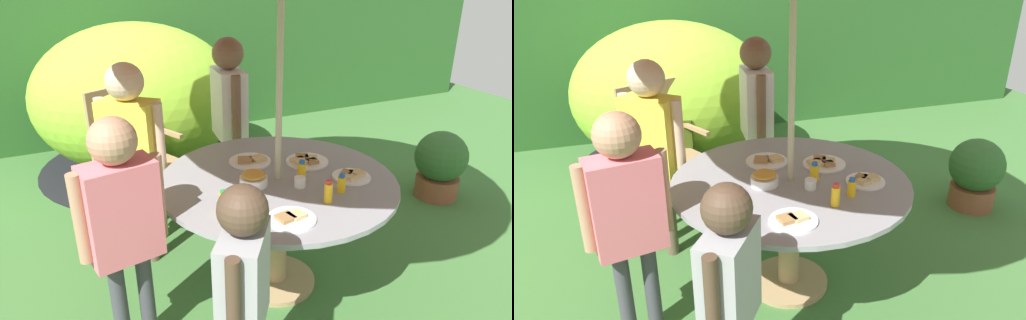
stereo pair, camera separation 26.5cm
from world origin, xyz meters
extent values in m
cube|color=#3D6B33|center=(0.00, 0.00, -0.01)|extent=(10.00, 10.00, 0.02)
cube|color=#285623|center=(0.00, 3.28, 0.83)|extent=(9.00, 0.70, 1.65)
cylinder|color=tan|center=(0.00, 0.00, 0.01)|extent=(0.49, 0.49, 0.03)
cylinder|color=tan|center=(0.00, 0.00, 0.35)|extent=(0.13, 0.13, 0.69)
cylinder|color=gray|center=(0.00, 0.00, 0.71)|extent=(1.35, 1.35, 0.03)
cylinder|color=#B7AD8C|center=(0.00, 0.00, 1.06)|extent=(0.04, 0.04, 2.12)
cylinder|color=tan|center=(-0.69, 0.88, 0.21)|extent=(0.04, 0.04, 0.42)
cylinder|color=tan|center=(-0.26, 1.08, 0.21)|extent=(0.04, 0.04, 0.42)
cylinder|color=tan|center=(-0.87, 1.25, 0.21)|extent=(0.04, 0.04, 0.42)
cylinder|color=tan|center=(-0.44, 1.45, 0.21)|extent=(0.04, 0.04, 0.42)
cube|color=tan|center=(-0.57, 1.17, 0.43)|extent=(0.66, 0.63, 0.04)
cube|color=tan|center=(-0.66, 1.35, 0.73)|extent=(0.48, 0.26, 0.56)
cube|color=tan|center=(-0.78, 1.06, 0.65)|extent=(0.23, 0.42, 0.03)
cube|color=tan|center=(-0.35, 1.27, 0.65)|extent=(0.23, 0.42, 0.03)
ellipsoid|color=#8CC633|center=(-0.36, 2.16, 0.68)|extent=(2.29, 2.09, 1.37)
cylinder|color=black|center=(-0.36, 2.16, 0.01)|extent=(2.42, 2.42, 0.01)
cube|color=#314511|center=(-0.59, 1.41, 0.38)|extent=(0.52, 0.18, 0.62)
cylinder|color=brown|center=(1.77, 0.45, 0.09)|extent=(0.35, 0.35, 0.18)
sphere|color=#33602D|center=(1.77, 0.45, 0.37)|extent=(0.43, 0.43, 0.43)
cylinder|color=#3F3F47|center=(0.12, 1.09, 0.31)|extent=(0.08, 0.08, 0.61)
cylinder|color=#3F3F47|center=(0.10, 0.94, 0.31)|extent=(0.08, 0.08, 0.61)
cube|color=white|center=(0.11, 1.01, 0.87)|extent=(0.23, 0.37, 0.52)
cylinder|color=brown|center=(0.13, 1.21, 0.90)|extent=(0.07, 0.07, 0.47)
cylinder|color=brown|center=(0.09, 0.82, 0.90)|extent=(0.07, 0.07, 0.47)
sphere|color=brown|center=(0.11, 1.01, 1.25)|extent=(0.23, 0.23, 0.23)
cylinder|color=brown|center=(-0.75, 0.66, 0.30)|extent=(0.08, 0.08, 0.60)
cylinder|color=brown|center=(-0.64, 0.56, 0.30)|extent=(0.08, 0.08, 0.60)
cube|color=yellow|center=(-0.69, 0.61, 0.85)|extent=(0.39, 0.37, 0.51)
cylinder|color=#D8B293|center=(-0.84, 0.74, 0.88)|extent=(0.06, 0.06, 0.45)
cylinder|color=#D8B293|center=(-0.55, 0.48, 0.88)|extent=(0.06, 0.06, 0.45)
sphere|color=#D8B293|center=(-0.69, 0.61, 1.22)|extent=(0.23, 0.23, 0.23)
cylinder|color=#3F3F47|center=(-0.96, -0.18, 0.28)|extent=(0.08, 0.08, 0.57)
cylinder|color=#3F3F47|center=(-0.82, -0.16, 0.28)|extent=(0.08, 0.08, 0.57)
cube|color=#EA727F|center=(-0.89, -0.17, 0.81)|extent=(0.36, 0.24, 0.48)
cylinder|color=tan|center=(-1.07, -0.21, 0.83)|extent=(0.06, 0.06, 0.43)
cylinder|color=tan|center=(-0.71, -0.14, 0.83)|extent=(0.06, 0.06, 0.43)
sphere|color=tan|center=(-0.89, -0.17, 1.15)|extent=(0.21, 0.21, 0.21)
cube|color=#99999E|center=(-0.54, -0.76, 0.73)|extent=(0.30, 0.33, 0.43)
cylinder|color=#4C3828|center=(-0.64, -0.90, 0.75)|extent=(0.05, 0.05, 0.39)
cylinder|color=#4C3828|center=(-0.45, -0.63, 0.75)|extent=(0.05, 0.05, 0.39)
sphere|color=#4C3828|center=(-0.54, -0.76, 1.04)|extent=(0.19, 0.19, 0.19)
cylinder|color=white|center=(-0.16, -0.02, 0.75)|extent=(0.16, 0.16, 0.05)
ellipsoid|color=gold|center=(-0.16, -0.02, 0.78)|extent=(0.13, 0.13, 0.04)
cylinder|color=white|center=(-0.05, 0.27, 0.73)|extent=(0.26, 0.26, 0.01)
cube|color=tan|center=(0.00, 0.26, 0.74)|extent=(0.10, 0.10, 0.02)
cube|color=#9E7547|center=(-0.09, 0.27, 0.74)|extent=(0.11, 0.11, 0.02)
cylinder|color=white|center=(0.38, -0.17, 0.73)|extent=(0.22, 0.22, 0.01)
cube|color=tan|center=(0.42, -0.17, 0.74)|extent=(0.07, 0.07, 0.02)
cube|color=#9E7547|center=(0.37, -0.14, 0.74)|extent=(0.08, 0.08, 0.02)
cube|color=tan|center=(0.36, -0.20, 0.74)|extent=(0.07, 0.07, 0.02)
cylinder|color=white|center=(-0.15, -0.44, 0.73)|extent=(0.24, 0.24, 0.01)
cube|color=tan|center=(-0.13, -0.44, 0.74)|extent=(0.09, 0.09, 0.02)
cube|color=#9E7547|center=(-0.19, -0.44, 0.74)|extent=(0.09, 0.09, 0.02)
cylinder|color=white|center=(0.27, 0.12, 0.73)|extent=(0.26, 0.26, 0.01)
cube|color=tan|center=(0.29, 0.12, 0.74)|extent=(0.10, 0.10, 0.02)
cube|color=#9E7547|center=(0.26, 0.17, 0.74)|extent=(0.10, 0.10, 0.02)
cube|color=tan|center=(0.21, 0.12, 0.74)|extent=(0.10, 0.10, 0.02)
cube|color=#9E7547|center=(0.28, 0.08, 0.74)|extent=(0.06, 0.06, 0.02)
cylinder|color=yellow|center=(-0.41, -0.22, 0.77)|extent=(0.05, 0.05, 0.09)
cylinder|color=green|center=(-0.41, -0.22, 0.82)|extent=(0.04, 0.04, 0.02)
cylinder|color=yellow|center=(0.23, -0.29, 0.76)|extent=(0.04, 0.04, 0.09)
cylinder|color=blue|center=(0.23, -0.29, 0.82)|extent=(0.03, 0.03, 0.02)
cylinder|color=yellow|center=(0.12, -0.06, 0.77)|extent=(0.05, 0.05, 0.09)
cylinder|color=blue|center=(0.12, -0.06, 0.82)|extent=(0.03, 0.03, 0.02)
cylinder|color=yellow|center=(0.11, -0.36, 0.77)|extent=(0.04, 0.04, 0.10)
cylinder|color=red|center=(0.11, -0.36, 0.83)|extent=(0.03, 0.03, 0.02)
cylinder|color=white|center=(0.06, -0.15, 0.75)|extent=(0.06, 0.06, 0.06)
camera|label=1|loc=(-1.11, -2.09, 1.86)|focal=32.31mm
camera|label=2|loc=(-0.86, -2.19, 1.86)|focal=32.31mm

